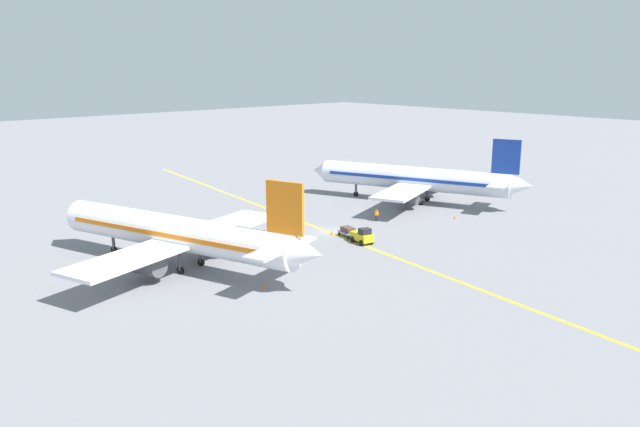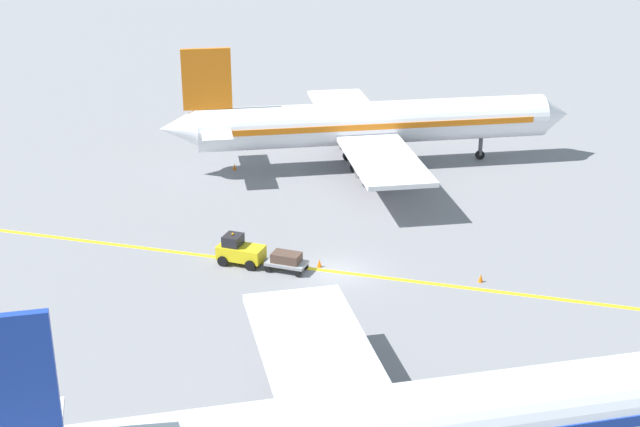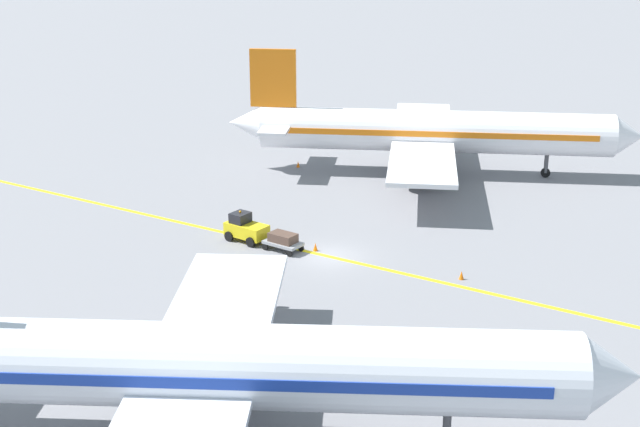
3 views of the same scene
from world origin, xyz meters
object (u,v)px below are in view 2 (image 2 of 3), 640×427
(baggage_cart_trailing, at_px, (287,260))
(traffic_cone_far_edge, at_px, (148,422))
(traffic_cone_by_wingtip, at_px, (319,263))
(traffic_cone_near_nose, at_px, (234,167))
(traffic_cone_mid_apron, at_px, (481,278))
(baggage_tug_white, at_px, (240,251))
(ground_crew_worker, at_px, (314,325))
(airplane_at_gate, at_px, (369,124))

(baggage_cart_trailing, height_order, traffic_cone_far_edge, baggage_cart_trailing)
(baggage_cart_trailing, bearing_deg, traffic_cone_by_wingtip, 112.57)
(traffic_cone_near_nose, height_order, traffic_cone_by_wingtip, same)
(traffic_cone_mid_apron, distance_m, traffic_cone_far_edge, 23.73)
(traffic_cone_near_nose, bearing_deg, baggage_tug_white, 13.81)
(traffic_cone_by_wingtip, bearing_deg, traffic_cone_far_edge, -16.91)
(traffic_cone_by_wingtip, bearing_deg, baggage_tug_white, -88.51)
(baggage_tug_white, height_order, traffic_cone_far_edge, baggage_tug_white)
(traffic_cone_by_wingtip, bearing_deg, baggage_cart_trailing, -67.43)
(ground_crew_worker, relative_size, traffic_cone_near_nose, 3.05)
(baggage_cart_trailing, xyz_separation_m, traffic_cone_mid_apron, (-0.00, 12.35, -0.49))
(traffic_cone_by_wingtip, xyz_separation_m, traffic_cone_far_edge, (18.42, -5.60, 0.00))
(ground_crew_worker, distance_m, traffic_cone_mid_apron, 12.69)
(baggage_tug_white, height_order, traffic_cone_near_nose, baggage_tug_white)
(airplane_at_gate, bearing_deg, traffic_cone_near_nose, -76.40)
(baggage_tug_white, height_order, traffic_cone_mid_apron, baggage_tug_white)
(baggage_tug_white, height_order, ground_crew_worker, baggage_tug_white)
(baggage_tug_white, distance_m, ground_crew_worker, 11.10)
(airplane_at_gate, bearing_deg, traffic_cone_mid_apron, 22.11)
(ground_crew_worker, bearing_deg, baggage_tug_white, -146.16)
(traffic_cone_by_wingtip, bearing_deg, traffic_cone_mid_apron, 85.35)
(airplane_at_gate, height_order, baggage_cart_trailing, airplane_at_gate)
(airplane_at_gate, distance_m, traffic_cone_mid_apron, 23.75)
(ground_crew_worker, height_order, traffic_cone_mid_apron, ground_crew_worker)
(baggage_tug_white, xyz_separation_m, baggage_cart_trailing, (0.70, 3.22, -0.14))
(traffic_cone_near_nose, relative_size, traffic_cone_mid_apron, 1.00)
(baggage_cart_trailing, bearing_deg, ground_crew_worker, 19.17)
(baggage_cart_trailing, relative_size, ground_crew_worker, 1.69)
(airplane_at_gate, xyz_separation_m, traffic_cone_near_nose, (2.72, -11.24, -3.43))
(traffic_cone_near_nose, bearing_deg, airplane_at_gate, 103.60)
(traffic_cone_by_wingtip, height_order, traffic_cone_far_edge, same)
(traffic_cone_mid_apron, bearing_deg, traffic_cone_far_edge, -42.18)
(baggage_cart_trailing, bearing_deg, traffic_cone_near_nose, -157.91)
(traffic_cone_far_edge, bearing_deg, traffic_cone_by_wingtip, 163.09)
(airplane_at_gate, distance_m, traffic_cone_by_wingtip, 21.26)
(airplane_at_gate, distance_m, baggage_tug_white, 22.29)
(airplane_at_gate, xyz_separation_m, baggage_tug_white, (21.07, -6.73, -2.81))
(baggage_cart_trailing, distance_m, traffic_cone_mid_apron, 12.36)
(ground_crew_worker, xyz_separation_m, traffic_cone_near_nose, (-27.57, -10.69, -0.63))
(traffic_cone_by_wingtip, bearing_deg, airplane_at_gate, 175.94)
(baggage_tug_white, relative_size, traffic_cone_far_edge, 5.91)
(airplane_at_gate, bearing_deg, traffic_cone_by_wingtip, -4.06)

